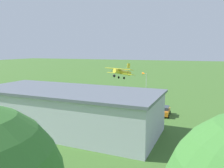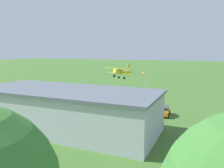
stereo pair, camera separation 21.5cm
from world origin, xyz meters
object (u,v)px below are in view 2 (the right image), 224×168
Objects in this scene: car_orange at (164,111)px; biplane at (122,72)px; hangar at (67,109)px; car_red at (41,100)px; person_crossing_taxiway at (64,102)px; person_watching_takeoff at (90,99)px; car_green at (15,99)px; windsock at (144,75)px.

biplane is at bearing -50.44° from car_orange.
hangar is 29.06m from biplane.
car_red reaches higher than car_orange.
hangar reaches higher than car_orange.
hangar is 14.96m from person_crossing_taxiway.
person_crossing_taxiway is (4.26, 3.91, -0.08)m from person_watching_takeoff.
car_orange is 0.90× the size of car_green.
biplane is 2.03× the size of car_green.
car_green is at bearing 20.43° from person_watching_takeoff.
biplane is at bearing -124.12° from car_red.
car_red is at bearing -38.70° from hangar.
car_orange is 23.61m from windsock.
car_green is at bearing 9.68° from person_crossing_taxiway.
person_watching_takeoff reaches higher than person_crossing_taxiway.
person_watching_takeoff is (16.49, -3.77, 0.02)m from car_orange.
hangar reaches higher than person_crossing_taxiway.
car_red is at bearing 53.01° from windsock.
biplane reaches higher than windsock.
car_green is (32.24, 2.10, -0.02)m from car_orange.
car_orange is at bearing -179.61° from person_crossing_taxiway.
person_crossing_taxiway is at bearing 61.20° from windsock.
person_crossing_taxiway is (-11.49, -1.96, -0.04)m from car_green.
windsock is at bearing -118.80° from person_crossing_taxiway.
hangar reaches higher than person_watching_takeoff.
car_red is at bearing 55.88° from biplane.
windsock is at bearing -134.72° from car_green.
biplane is at bearing -86.63° from hangar.
biplane is 18.89m from person_crossing_taxiway.
car_red is (25.89, 1.11, 0.00)m from car_orange.
person_watching_takeoff reaches higher than car_red.
biplane reaches higher than car_red.
hangar reaches higher than car_red.
car_red is (13.78, -11.04, -2.11)m from hangar.
windsock is at bearing -67.72° from car_orange.
person_crossing_taxiway is (6.94, 16.86, -4.96)m from biplane.
person_crossing_taxiway is at bearing 0.39° from car_orange.
car_green is 2.49× the size of person_watching_takeoff.
car_red is 6.42m from car_green.
person_watching_takeoff is at bearing -12.87° from car_orange.
car_orange is at bearing 129.56° from biplane.
car_orange is 0.73× the size of windsock.
car_orange is 16.91m from person_watching_takeoff.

